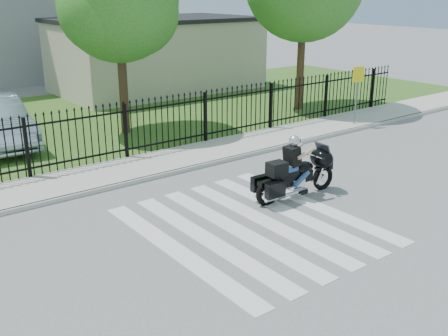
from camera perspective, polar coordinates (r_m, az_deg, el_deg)
ground at (r=11.94m, az=2.96°, el=-6.26°), size 120.00×120.00×0.00m
crosswalk at (r=11.93m, az=2.96°, el=-6.23°), size 5.00×5.50×0.01m
sidewalk at (r=15.78m, az=-8.81°, el=0.16°), size 40.00×2.00×0.12m
curb at (r=14.95m, az=-6.96°, el=-0.82°), size 40.00×0.12×0.12m
grass_strip at (r=21.99m, az=-17.69°, el=4.70°), size 40.00×12.00×0.02m
iron_fence at (r=16.39m, az=-10.65°, el=3.84°), size 26.00×0.04×1.80m
tree_mid at (r=19.21m, az=-11.48°, el=17.34°), size 4.20×4.20×6.78m
building_low at (r=28.18m, az=-7.33°, el=11.99°), size 10.00×6.00×3.50m
building_low_roof at (r=28.02m, az=-7.49°, el=15.75°), size 10.20×6.20×0.20m
motorcycle_rider at (r=13.36m, az=7.69°, el=-0.41°), size 2.56×0.85×1.69m
traffic_sign at (r=20.67m, az=14.35°, el=8.91°), size 0.47×0.17×2.20m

